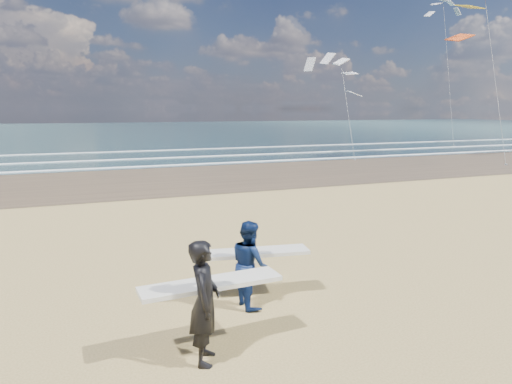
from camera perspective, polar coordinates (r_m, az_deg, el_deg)
name	(u,v)px	position (r m, az deg, el deg)	size (l,w,h in m)	color
wet_sand_strip	(436,163)	(34.11, 21.60, 3.43)	(220.00, 12.00, 0.01)	#4E3C2A
ocean	(217,130)	(82.25, -4.88, 7.76)	(220.00, 100.00, 0.02)	#182F35
foam_breakers	(355,150)	(42.04, 12.26, 5.16)	(220.00, 11.70, 0.05)	white
surfer_near	(205,300)	(6.89, -6.34, -13.21)	(2.23, 1.07, 1.86)	black
surfer_far	(250,263)	(8.71, -0.76, -8.81)	(2.26, 1.20, 1.65)	#0D1F4B
kite_0	(491,45)	(36.89, 27.30, 15.98)	(7.44, 4.92, 13.32)	slate
kite_1	(346,97)	(36.37, 11.16, 11.63)	(5.48, 4.70, 8.44)	slate
kite_5	(448,66)	(52.37, 22.86, 14.31)	(4.41, 4.59, 15.70)	slate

